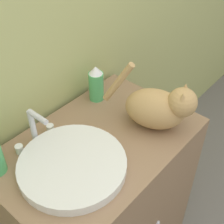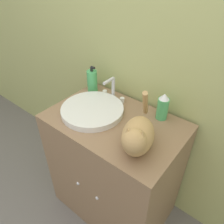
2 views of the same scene
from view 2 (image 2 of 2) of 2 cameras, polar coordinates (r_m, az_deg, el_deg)
wall_back at (r=1.40m, az=9.24°, el=15.74°), size 6.00×0.05×2.50m
vanity_cabinet at (r=1.66m, az=0.54°, el=-14.43°), size 0.85×0.57×0.90m
sink_basin at (r=1.40m, az=-5.15°, el=0.53°), size 0.40×0.40×0.04m
faucet at (r=1.50m, az=0.09°, el=5.85°), size 0.19×0.11×0.17m
cat at (r=1.10m, az=6.65°, el=-6.17°), size 0.24×0.39×0.28m
soap_bottle at (r=1.60m, az=-5.19°, el=8.14°), size 0.07×0.07×0.20m
spray_bottle at (r=1.35m, az=13.13°, el=1.36°), size 0.07×0.07×0.17m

